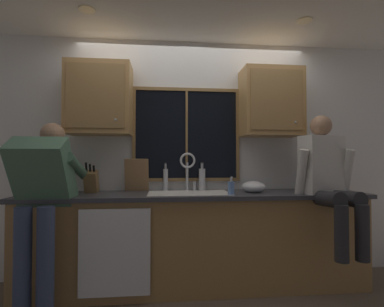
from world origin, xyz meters
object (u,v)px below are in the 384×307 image
(knife_block, at_px, (91,182))
(soap_dispenser, at_px, (231,188))
(cutting_board, at_px, (137,175))
(person_standing, at_px, (42,193))
(bottle_tall_clear, at_px, (166,179))
(mixing_bowl, at_px, (254,187))
(person_sitting_on_counter, at_px, (327,175))
(bottle_green_glass, at_px, (202,179))

(knife_block, height_order, soap_dispenser, knife_block)
(cutting_board, bearing_deg, person_standing, -143.14)
(soap_dispenser, height_order, bottle_tall_clear, bottle_tall_clear)
(mixing_bowl, relative_size, soap_dispenser, 1.39)
(knife_block, distance_m, cutting_board, 0.45)
(knife_block, distance_m, soap_dispenser, 1.38)
(person_standing, distance_m, person_sitting_on_counter, 2.54)
(soap_dispenser, bearing_deg, person_standing, -174.84)
(mixing_bowl, relative_size, bottle_green_glass, 0.79)
(person_standing, height_order, mixing_bowl, person_standing)
(knife_block, bearing_deg, bottle_green_glass, 4.98)
(cutting_board, distance_m, mixing_bowl, 1.21)
(person_sitting_on_counter, bearing_deg, mixing_bowl, 157.58)
(person_standing, bearing_deg, person_sitting_on_counter, 1.25)
(person_standing, bearing_deg, mixing_bowl, 9.40)
(cutting_board, relative_size, bottle_tall_clear, 1.15)
(bottle_tall_clear, bearing_deg, mixing_bowl, -15.85)
(cutting_board, relative_size, mixing_bowl, 1.44)
(knife_block, relative_size, cutting_board, 0.94)
(mixing_bowl, bearing_deg, bottle_green_glass, 156.40)
(soap_dispenser, xyz_separation_m, bottle_green_glass, (-0.22, 0.38, 0.06))
(bottle_tall_clear, bearing_deg, bottle_green_glass, -5.09)
(bottle_tall_clear, bearing_deg, person_sitting_on_counter, -18.65)
(soap_dispenser, xyz_separation_m, bottle_tall_clear, (-0.61, 0.42, 0.06))
(person_sitting_on_counter, bearing_deg, cutting_board, 165.02)
(person_sitting_on_counter, xyz_separation_m, mixing_bowl, (-0.63, 0.26, -0.13))
(knife_block, height_order, bottle_tall_clear, knife_block)
(knife_block, distance_m, bottle_green_glass, 1.13)
(mixing_bowl, distance_m, bottle_tall_clear, 0.92)
(bottle_green_glass, relative_size, bottle_tall_clear, 1.01)
(cutting_board, xyz_separation_m, bottle_tall_clear, (0.30, 0.02, -0.04))
(person_sitting_on_counter, distance_m, mixing_bowl, 0.69)
(bottle_green_glass, bearing_deg, person_sitting_on_counter, -22.94)
(soap_dispenser, bearing_deg, bottle_tall_clear, 145.67)
(person_standing, xyz_separation_m, soap_dispenser, (1.63, 0.15, 0.02))
(person_sitting_on_counter, relative_size, mixing_bowl, 5.29)
(bottle_green_glass, bearing_deg, soap_dispenser, -59.65)
(cutting_board, xyz_separation_m, soap_dispenser, (0.91, -0.39, -0.10))
(mixing_bowl, height_order, soap_dispenser, soap_dispenser)
(knife_block, height_order, mixing_bowl, knife_block)
(mixing_bowl, bearing_deg, person_sitting_on_counter, -22.42)
(soap_dispenser, bearing_deg, cutting_board, 156.72)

